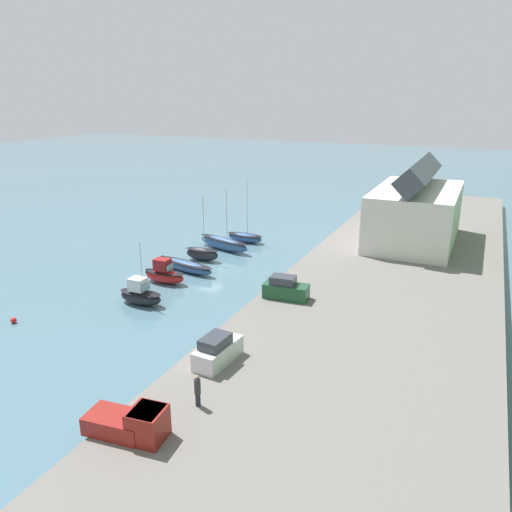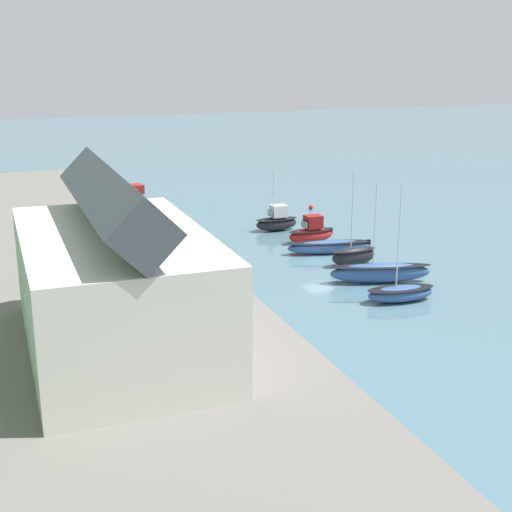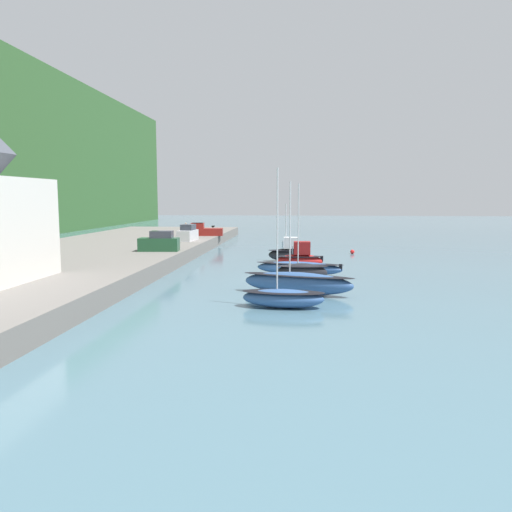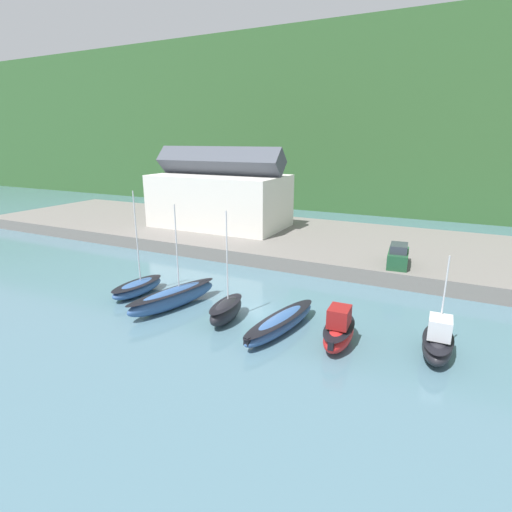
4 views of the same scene
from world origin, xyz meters
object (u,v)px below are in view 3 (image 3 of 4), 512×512
object	(u,v)px
moored_boat_5	(289,252)
pickup_truck_0	(204,230)
parked_car_0	(159,242)
moored_boat_4	(300,259)
moored_boat_0	(283,297)
moored_boat_2	(302,272)
moored_boat_1	(298,283)
person_on_quay	(186,230)
mooring_buoy_0	(352,252)
parked_car_1	(188,234)
moored_boat_3	(299,268)
dog_on_quay	(213,227)

from	to	relation	value
moored_boat_5	pickup_truck_0	size ratio (longest dim) A/B	1.32
moored_boat_5	parked_car_0	bearing A→B (deg)	105.91
moored_boat_5	pickup_truck_0	xyz separation A→B (m)	(17.93, 13.28, 1.29)
moored_boat_5	parked_car_0	xyz separation A→B (m)	(-4.25, 13.68, 1.38)
moored_boat_4	moored_boat_0	bearing A→B (deg)	174.60
moored_boat_2	moored_boat_1	bearing A→B (deg)	173.38
parked_car_0	person_on_quay	xyz separation A→B (m)	(18.21, 1.45, 0.18)
moored_boat_0	mooring_buoy_0	bearing A→B (deg)	-8.86
moored_boat_0	parked_car_1	distance (m)	35.73
moored_boat_1	moored_boat_3	bearing A→B (deg)	15.17
mooring_buoy_0	moored_boat_3	bearing A→B (deg)	160.18
parked_car_0	mooring_buoy_0	bearing A→B (deg)	-64.43
moored_boat_0	parked_car_1	xyz separation A→B (m)	(32.84, 13.95, 1.73)
moored_boat_3	parked_car_1	xyz separation A→B (m)	(18.91, 14.89, 1.73)
moored_boat_4	parked_car_0	size ratio (longest dim) A/B	1.12
moored_boat_0	moored_boat_5	size ratio (longest dim) A/B	1.39
moored_boat_1	moored_boat_4	size ratio (longest dim) A/B	1.78
moored_boat_1	parked_car_1	world-z (taller)	moored_boat_1
moored_boat_4	mooring_buoy_0	distance (m)	15.73
moored_boat_0	dog_on_quay	bearing A→B (deg)	18.95
person_on_quay	pickup_truck_0	bearing A→B (deg)	-24.84
pickup_truck_0	mooring_buoy_0	world-z (taller)	pickup_truck_0
moored_boat_2	moored_boat_3	world-z (taller)	moored_boat_2
pickup_truck_0	person_on_quay	xyz separation A→B (m)	(-3.97, 1.84, 0.28)
moored_boat_5	parked_car_0	size ratio (longest dim) A/B	1.50
moored_boat_3	pickup_truck_0	size ratio (longest dim) A/B	1.70
moored_boat_2	pickup_truck_0	bearing A→B (deg)	21.13
moored_boat_3	dog_on_quay	distance (m)	46.69
pickup_truck_0	mooring_buoy_0	distance (m)	23.30
moored_boat_2	dog_on_quay	world-z (taller)	moored_boat_2
moored_boat_2	parked_car_0	bearing A→B (deg)	52.88
moored_boat_4	moored_boat_5	size ratio (longest dim) A/B	0.74
moored_boat_3	parked_car_0	bearing A→B (deg)	79.69
parked_car_0	moored_boat_4	bearing A→B (deg)	-101.07
parked_car_0	mooring_buoy_0	world-z (taller)	parked_car_0
person_on_quay	dog_on_quay	size ratio (longest dim) A/B	2.71
moored_boat_5	mooring_buoy_0	world-z (taller)	moored_boat_5
moored_boat_2	moored_boat_4	bearing A→B (deg)	-2.04
moored_boat_5	pickup_truck_0	world-z (taller)	moored_boat_5
person_on_quay	dog_on_quay	distance (m)	19.84
moored_boat_0	parked_car_0	xyz separation A→B (m)	(19.75, 13.96, 1.73)
moored_boat_4	parked_car_0	xyz separation A→B (m)	(1.65, 14.94, 1.38)
moored_boat_3	mooring_buoy_0	bearing A→B (deg)	-8.82
moored_boat_2	dog_on_quay	distance (m)	50.81
moored_boat_3	parked_car_0	distance (m)	16.09
pickup_truck_0	person_on_quay	world-z (taller)	person_on_quay
moored_boat_5	moored_boat_1	bearing A→B (deg)	-177.90
moored_boat_1	pickup_truck_0	xyz separation A→B (m)	(37.37, 14.46, 1.41)
moored_boat_2	dog_on_quay	size ratio (longest dim) A/B	10.50
moored_boat_0	parked_car_1	bearing A→B (deg)	27.34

